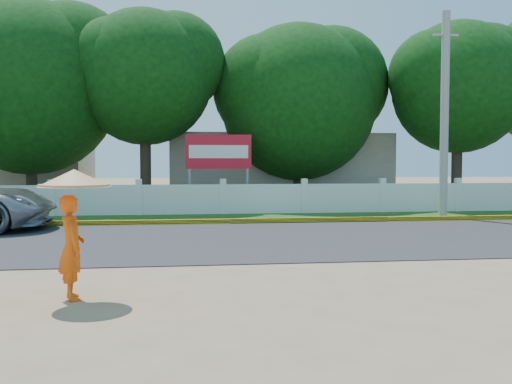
# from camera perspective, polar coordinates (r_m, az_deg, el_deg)

# --- Properties ---
(ground) EXTENTS (120.00, 120.00, 0.00)m
(ground) POSITION_cam_1_polar(r_m,az_deg,el_deg) (9.69, 1.55, -8.32)
(ground) COLOR #9E8460
(ground) RESTS_ON ground
(road) EXTENTS (60.00, 7.00, 0.02)m
(road) POSITION_cam_1_polar(r_m,az_deg,el_deg) (14.09, -1.32, -4.72)
(road) COLOR #38383A
(road) RESTS_ON ground
(grass_verge) EXTENTS (60.00, 3.50, 0.03)m
(grass_verge) POSITION_cam_1_polar(r_m,az_deg,el_deg) (19.29, -2.99, -2.62)
(grass_verge) COLOR #2D601E
(grass_verge) RESTS_ON ground
(curb) EXTENTS (40.00, 0.18, 0.16)m
(curb) POSITION_cam_1_polar(r_m,az_deg,el_deg) (17.59, -2.56, -2.95)
(curb) COLOR yellow
(curb) RESTS_ON ground
(fence) EXTENTS (40.00, 0.10, 1.10)m
(fence) POSITION_cam_1_polar(r_m,az_deg,el_deg) (20.68, -3.31, -0.75)
(fence) COLOR silver
(fence) RESTS_ON ground
(building_near) EXTENTS (10.00, 6.00, 3.20)m
(building_near) POSITION_cam_1_polar(r_m,az_deg,el_deg) (27.75, 1.86, 2.38)
(building_near) COLOR #B7AD99
(building_near) RESTS_ON ground
(building_far) EXTENTS (8.00, 5.00, 2.80)m
(building_far) POSITION_cam_1_polar(r_m,az_deg,el_deg) (29.64, -24.15, 1.77)
(building_far) COLOR #B7AD99
(building_far) RESTS_ON ground
(utility_pole) EXTENTS (0.28, 0.28, 6.98)m
(utility_pole) POSITION_cam_1_polar(r_m,az_deg,el_deg) (20.53, 18.34, 7.29)
(utility_pole) COLOR gray
(utility_pole) RESTS_ON ground
(monk_with_parasol) EXTENTS (0.99, 0.99, 1.81)m
(monk_with_parasol) POSITION_cam_1_polar(r_m,az_deg,el_deg) (8.25, -17.84, -2.19)
(monk_with_parasol) COLOR #EA530C
(monk_with_parasol) RESTS_ON ground
(billboard) EXTENTS (2.50, 0.13, 2.95)m
(billboard) POSITION_cam_1_polar(r_m,az_deg,el_deg) (21.73, -3.76, 3.62)
(billboard) COLOR gray
(billboard) RESTS_ON ground
(tree_row) EXTENTS (42.15, 7.78, 9.07)m
(tree_row) POSITION_cam_1_polar(r_m,az_deg,el_deg) (24.48, 4.41, 9.99)
(tree_row) COLOR #473828
(tree_row) RESTS_ON ground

